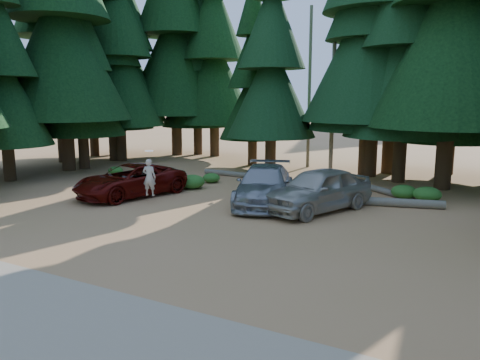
{
  "coord_description": "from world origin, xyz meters",
  "views": [
    {
      "loc": [
        9.23,
        -12.42,
        4.48
      ],
      "look_at": [
        0.58,
        3.53,
        1.25
      ],
      "focal_mm": 35.0,
      "sensor_mm": 36.0,
      "label": 1
    }
  ],
  "objects_px": {
    "log_left": "(235,174)",
    "log_mid": "(377,189)",
    "silver_minivan_center": "(265,185)",
    "log_right": "(374,201)",
    "frisbee_player": "(149,177)",
    "red_pickup": "(130,180)",
    "silver_minivan_right": "(318,190)"
  },
  "relations": [
    {
      "from": "silver_minivan_center",
      "to": "silver_minivan_right",
      "type": "distance_m",
      "value": 2.41
    },
    {
      "from": "log_left",
      "to": "log_mid",
      "type": "height_order",
      "value": "log_left"
    },
    {
      "from": "silver_minivan_center",
      "to": "frisbee_player",
      "type": "distance_m",
      "value": 4.91
    },
    {
      "from": "red_pickup",
      "to": "log_mid",
      "type": "height_order",
      "value": "red_pickup"
    },
    {
      "from": "red_pickup",
      "to": "silver_minivan_center",
      "type": "distance_m",
      "value": 6.23
    },
    {
      "from": "red_pickup",
      "to": "log_left",
      "type": "bearing_deg",
      "value": 90.2
    },
    {
      "from": "silver_minivan_center",
      "to": "log_right",
      "type": "relative_size",
      "value": 0.98
    },
    {
      "from": "log_left",
      "to": "log_right",
      "type": "relative_size",
      "value": 0.74
    },
    {
      "from": "silver_minivan_right",
      "to": "frisbee_player",
      "type": "distance_m",
      "value": 7.08
    },
    {
      "from": "frisbee_player",
      "to": "silver_minivan_center",
      "type": "bearing_deg",
      "value": -169.61
    },
    {
      "from": "silver_minivan_center",
      "to": "silver_minivan_right",
      "type": "height_order",
      "value": "silver_minivan_right"
    },
    {
      "from": "red_pickup",
      "to": "silver_minivan_right",
      "type": "relative_size",
      "value": 1.03
    },
    {
      "from": "red_pickup",
      "to": "frisbee_player",
      "type": "distance_m",
      "value": 1.85
    },
    {
      "from": "log_left",
      "to": "log_mid",
      "type": "bearing_deg",
      "value": -1.15
    },
    {
      "from": "log_right",
      "to": "red_pickup",
      "type": "bearing_deg",
      "value": -175.89
    },
    {
      "from": "frisbee_player",
      "to": "log_left",
      "type": "relative_size",
      "value": 0.47
    },
    {
      "from": "silver_minivan_center",
      "to": "log_mid",
      "type": "height_order",
      "value": "silver_minivan_center"
    },
    {
      "from": "frisbee_player",
      "to": "red_pickup",
      "type": "bearing_deg",
      "value": -39.06
    },
    {
      "from": "red_pickup",
      "to": "frisbee_player",
      "type": "xyz_separation_m",
      "value": [
        1.67,
        -0.69,
        0.4
      ]
    },
    {
      "from": "red_pickup",
      "to": "silver_minivan_right",
      "type": "xyz_separation_m",
      "value": [
        8.44,
        1.39,
        0.13
      ]
    },
    {
      "from": "log_mid",
      "to": "silver_minivan_right",
      "type": "bearing_deg",
      "value": -65.89
    },
    {
      "from": "log_left",
      "to": "silver_minivan_center",
      "type": "bearing_deg",
      "value": -47.72
    },
    {
      "from": "silver_minivan_center",
      "to": "log_mid",
      "type": "relative_size",
      "value": 1.56
    },
    {
      "from": "log_left",
      "to": "log_mid",
      "type": "xyz_separation_m",
      "value": [
        8.04,
        -0.58,
        -0.0
      ]
    },
    {
      "from": "silver_minivan_right",
      "to": "log_left",
      "type": "bearing_deg",
      "value": 162.82
    },
    {
      "from": "log_mid",
      "to": "frisbee_player",
      "type": "bearing_deg",
      "value": -100.36
    },
    {
      "from": "silver_minivan_center",
      "to": "log_left",
      "type": "bearing_deg",
      "value": 109.67
    },
    {
      "from": "log_mid",
      "to": "red_pickup",
      "type": "bearing_deg",
      "value": -108.39
    },
    {
      "from": "log_left",
      "to": "frisbee_player",
      "type": "bearing_deg",
      "value": -87.05
    },
    {
      "from": "silver_minivan_right",
      "to": "log_mid",
      "type": "relative_size",
      "value": 1.43
    },
    {
      "from": "red_pickup",
      "to": "log_left",
      "type": "distance_m",
      "value": 7.09
    },
    {
      "from": "silver_minivan_center",
      "to": "frisbee_player",
      "type": "relative_size",
      "value": 2.83
    }
  ]
}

